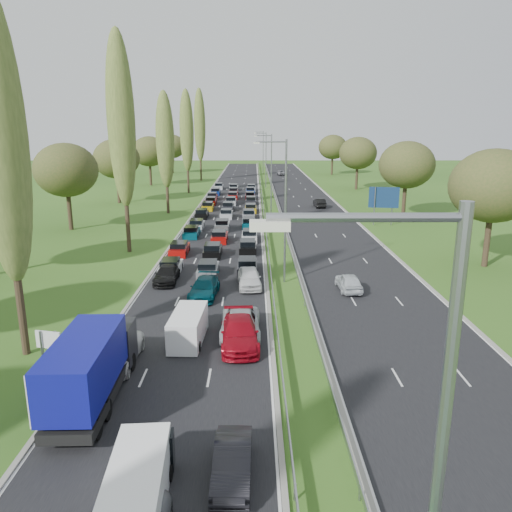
{
  "coord_description": "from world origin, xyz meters",
  "views": [
    {
      "loc": [
        1.91,
        1.98,
        12.86
      ],
      "look_at": [
        2.07,
        46.18,
        1.5
      ],
      "focal_mm": 35.0,
      "sensor_mm": 36.0,
      "label": 1
    }
  ],
  "objects": [
    {
      "name": "woodland_right",
      "position": [
        24.0,
        66.67,
        7.68
      ],
      "size": [
        8.0,
        153.0,
        11.1
      ],
      "color": "#2D2116",
      "rests_on": "ground"
    },
    {
      "name": "near_carriageway",
      "position": [
        -2.25,
        82.5,
        0.0
      ],
      "size": [
        10.5,
        215.0,
        0.04
      ],
      "primitive_type": "cube",
      "color": "black",
      "rests_on": "ground"
    },
    {
      "name": "info_sign",
      "position": [
        -9.4,
        27.34,
        1.37
      ],
      "size": [
        1.49,
        0.43,
        2.1
      ],
      "color": "gray",
      "rests_on": "ground"
    },
    {
      "name": "far_carriageway",
      "position": [
        11.25,
        82.5,
        0.0
      ],
      "size": [
        10.5,
        215.0,
        0.04
      ],
      "primitive_type": "cube",
      "color": "black",
      "rests_on": "ground"
    },
    {
      "name": "white_van_front",
      "position": [
        -2.09,
        16.77,
        0.98
      ],
      "size": [
        1.86,
        4.73,
        1.9
      ],
      "rotation": [
        0.0,
        0.0,
        0.07
      ],
      "color": "white",
      "rests_on": "near_carriageway"
    },
    {
      "name": "lamp_columns",
      "position": [
        4.5,
        78.0,
        6.0
      ],
      "size": [
        0.18,
        140.18,
        12.0
      ],
      "color": "gray",
      "rests_on": "ground"
    },
    {
      "name": "poplar_row",
      "position": [
        -11.5,
        68.17,
        12.39
      ],
      "size": [
        2.8,
        127.8,
        22.44
      ],
      "color": "#2D2116",
      "rests_on": "ground"
    },
    {
      "name": "woodland_left",
      "position": [
        -22.0,
        62.63,
        7.68
      ],
      "size": [
        8.0,
        166.0,
        11.1
      ],
      "color": "#2D2116",
      "rests_on": "ground"
    },
    {
      "name": "direction_sign",
      "position": [
        19.4,
        68.9,
        3.57
      ],
      "size": [
        3.97,
        0.73,
        5.2
      ],
      "color": "gray",
      "rests_on": "ground"
    },
    {
      "name": "near_car_9",
      "position": [
        1.08,
        18.19,
        0.69
      ],
      "size": [
        1.47,
        4.07,
        1.33
      ],
      "primitive_type": "imported",
      "rotation": [
        0.0,
        0.0,
        -0.01
      ],
      "color": "black",
      "rests_on": "near_carriageway"
    },
    {
      "name": "blue_lorry",
      "position": [
        -5.84,
        23.67,
        1.89
      ],
      "size": [
        2.38,
        8.56,
        3.62
      ],
      "rotation": [
        0.0,
        0.0,
        0.02
      ],
      "color": "black",
      "rests_on": "near_carriageway"
    },
    {
      "name": "near_car_10",
      "position": [
        1.02,
        31.6,
        0.77
      ],
      "size": [
        2.55,
        5.44,
        1.5
      ],
      "primitive_type": "imported",
      "rotation": [
        0.0,
        0.0,
        0.01
      ],
      "color": "#A6ACB0",
      "rests_on": "near_carriageway"
    },
    {
      "name": "far_car_0",
      "position": [
        9.61,
        40.71,
        0.73
      ],
      "size": [
        1.84,
        4.21,
        1.41
      ],
      "primitive_type": "imported",
      "rotation": [
        0.0,
        0.0,
        3.18
      ],
      "color": "silver",
      "rests_on": "far_carriageway"
    },
    {
      "name": "near_car_11",
      "position": [
        1.02,
        30.1,
        0.82
      ],
      "size": [
        2.56,
        5.65,
        1.6
      ],
      "primitive_type": "imported",
      "rotation": [
        0.0,
        0.0,
        0.06
      ],
      "color": "maroon",
      "rests_on": "near_carriageway"
    },
    {
      "name": "near_car_7",
      "position": [
        -2.01,
        39.14,
        0.74
      ],
      "size": [
        2.39,
        5.11,
        1.44
      ],
      "primitive_type": "imported",
      "rotation": [
        0.0,
        0.0,
        -0.07
      ],
      "color": "#043D48",
      "rests_on": "near_carriageway"
    },
    {
      "name": "traffic_queue_fill",
      "position": [
        -2.24,
        77.36,
        0.44
      ],
      "size": [
        9.04,
        69.46,
        0.8
      ],
      "color": "silver",
      "rests_on": "ground"
    },
    {
      "name": "near_car_3",
      "position": [
        -5.61,
        43.04,
        0.7
      ],
      "size": [
        1.99,
        4.72,
        1.36
      ],
      "primitive_type": "imported",
      "rotation": [
        0.0,
        0.0,
        0.02
      ],
      "color": "black",
      "rests_on": "near_carriageway"
    },
    {
      "name": "central_reservation",
      "position": [
        4.5,
        82.5,
        0.55
      ],
      "size": [
        2.36,
        215.0,
        0.32
      ],
      "color": "gray",
      "rests_on": "ground"
    },
    {
      "name": "near_car_12",
      "position": [
        1.49,
        41.65,
        0.81
      ],
      "size": [
        2.19,
        4.75,
        1.58
      ],
      "primitive_type": "imported",
      "rotation": [
        0.0,
        0.0,
        0.07
      ],
      "color": "white",
      "rests_on": "near_carriageway"
    },
    {
      "name": "far_car_2",
      "position": [
        9.57,
        143.5,
        0.69
      ],
      "size": [
        2.51,
        4.94,
        1.34
      ],
      "primitive_type": "imported",
      "rotation": [
        0.0,
        0.0,
        3.2
      ],
      "color": "gray",
      "rests_on": "far_carriageway"
    },
    {
      "name": "ground",
      "position": [
        4.5,
        80.0,
        0.0
      ],
      "size": [
        260.0,
        260.0,
        0.0
      ],
      "primitive_type": "plane",
      "color": "#2F571B",
      "rests_on": "ground"
    },
    {
      "name": "far_car_1",
      "position": [
        12.82,
        84.79,
        0.75
      ],
      "size": [
        1.77,
        4.52,
        1.47
      ],
      "primitive_type": "imported",
      "rotation": [
        0.0,
        0.0,
        3.19
      ],
      "color": "black",
      "rests_on": "far_carriageway"
    },
    {
      "name": "white_van_rear",
      "position": [
        -2.18,
        30.9,
        0.97
      ],
      "size": [
        1.83,
        4.68,
        1.88
      ],
      "rotation": [
        0.0,
        0.0,
        -0.05
      ],
      "color": "white",
      "rests_on": "near_carriageway"
    },
    {
      "name": "near_car_2",
      "position": [
        -5.92,
        27.42,
        0.77
      ],
      "size": [
        2.5,
        5.4,
        1.5
      ],
      "primitive_type": "imported",
      "rotation": [
        0.0,
        0.0,
        -0.0
      ],
      "color": "silver",
      "rests_on": "near_carriageway"
    }
  ]
}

